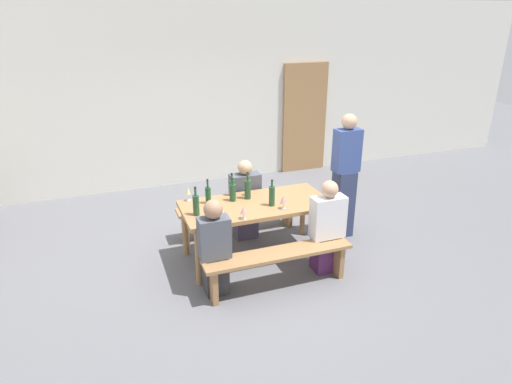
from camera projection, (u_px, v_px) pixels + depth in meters
ground_plane at (256, 256)px, 5.72m from camera, size 24.00×24.00×0.00m
back_wall at (196, 95)px, 7.80m from camera, size 14.00×0.20×3.20m
wooden_door at (305, 118)px, 8.55m from camera, size 0.90×0.06×2.10m
tasting_table at (256, 209)px, 5.47m from camera, size 1.83×0.86×0.75m
bench_near at (278, 260)px, 4.95m from camera, size 1.73×0.30×0.45m
bench_far at (238, 210)px, 6.22m from camera, size 1.73×0.30×0.45m
wine_bottle_0 at (232, 187)px, 5.64m from camera, size 0.08×0.08×0.30m
wine_bottle_1 at (196, 205)px, 5.07m from camera, size 0.07×0.07×0.35m
wine_bottle_2 at (233, 192)px, 5.47m from camera, size 0.08×0.08×0.30m
wine_bottle_3 at (248, 189)px, 5.53m from camera, size 0.08×0.08×0.35m
wine_bottle_4 at (272, 196)px, 5.33m from camera, size 0.07×0.07×0.34m
wine_bottle_5 at (208, 195)px, 5.39m from camera, size 0.07×0.07×0.32m
wine_glass_0 at (220, 209)px, 5.02m from camera, size 0.08×0.08×0.15m
wine_glass_1 at (283, 200)px, 5.25m from camera, size 0.08×0.08×0.17m
wine_glass_2 at (188, 191)px, 5.47m from camera, size 0.06×0.06×0.18m
wine_glass_3 at (247, 186)px, 5.64m from camera, size 0.07×0.07×0.17m
wine_glass_4 at (244, 210)px, 4.99m from camera, size 0.08×0.08×0.15m
seated_guest_near_0 at (215, 249)px, 4.79m from camera, size 0.34×0.24×1.12m
seated_guest_near_1 at (327, 229)px, 5.23m from camera, size 0.40×0.24×1.16m
seated_guest_far_0 at (245, 202)px, 6.04m from camera, size 0.41×0.24×1.13m
standing_host at (345, 178)px, 5.98m from camera, size 0.35×0.24×1.74m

